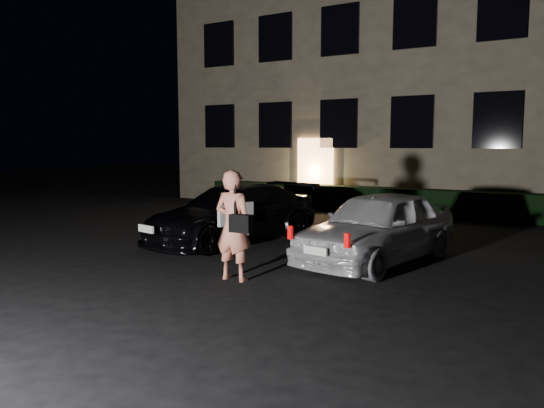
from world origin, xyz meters
The scene contains 6 objects.
ground centered at (0.00, 0.00, 0.00)m, with size 80.00×80.00×0.00m, color black.
building centered at (0.00, 14.99, 6.00)m, with size 20.00×8.11×12.00m.
hedge centered at (0.00, 10.50, 0.42)m, with size 15.00×0.70×0.85m, color black.
sedan centered at (-2.00, 3.65, 0.67)m, with size 2.76×4.89×1.34m.
hatch centered at (1.66, 3.31, 0.70)m, with size 2.34×4.31×1.39m.
man centered at (0.08, 0.76, 0.93)m, with size 0.77×0.47×1.85m.
Camera 1 is at (5.14, -6.37, 2.26)m, focal length 35.00 mm.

